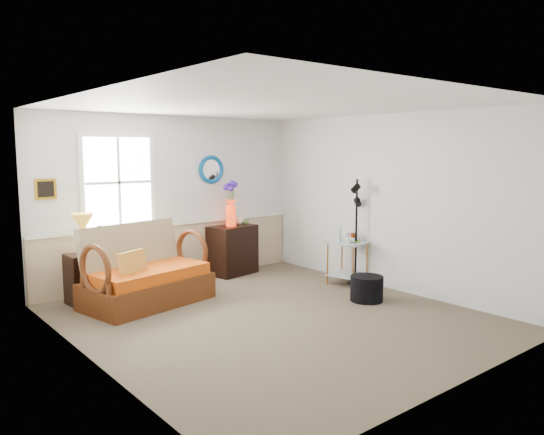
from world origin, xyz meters
TOP-DOWN VIEW (x-y plane):
  - floor at (0.00, 0.00)m, footprint 4.50×5.00m
  - ceiling at (0.00, 0.00)m, footprint 4.50×5.00m
  - walls at (0.00, 0.00)m, footprint 4.51×5.01m
  - wainscot at (0.00, 2.48)m, footprint 4.46×0.02m
  - chair_rail at (0.00, 2.47)m, footprint 4.46×0.04m
  - window at (-0.90, 2.47)m, footprint 1.14×0.06m
  - picture at (-1.92, 2.48)m, footprint 0.28×0.03m
  - mirror at (0.70, 2.48)m, footprint 0.47×0.07m
  - loveseat at (-0.94, 1.55)m, footprint 1.80×1.23m
  - throw_pillow at (-1.18, 1.43)m, footprint 0.42×0.27m
  - lamp_stand at (-1.61, 2.11)m, footprint 0.41×0.41m
  - table_lamp at (-1.59, 2.08)m, footprint 0.30×0.30m
  - potted_plant at (-1.45, 2.08)m, footprint 0.48×0.50m
  - cabinet at (0.96, 2.26)m, footprint 0.84×0.62m
  - flower_vase at (0.92, 2.24)m, footprint 0.28×0.28m
  - side_table at (1.94, 0.57)m, footprint 0.63×0.63m
  - tabletop_items at (1.98, 0.62)m, footprint 0.44×0.44m
  - floor_lamp at (2.08, 0.53)m, footprint 0.24×0.24m
  - ottoman at (1.47, -0.23)m, footprint 0.46×0.46m

SIDE VIEW (x-z plane):
  - floor at x=0.00m, z-range -0.01..0.01m
  - ottoman at x=1.47m, z-range 0.00..0.35m
  - side_table at x=1.94m, z-range 0.00..0.66m
  - lamp_stand at x=-1.61m, z-range 0.00..0.68m
  - cabinet at x=0.96m, z-range 0.00..0.82m
  - wainscot at x=0.00m, z-range 0.00..0.90m
  - loveseat at x=-0.94m, z-range 0.00..1.08m
  - throw_pillow at x=-1.18m, z-range 0.35..0.77m
  - tabletop_items at x=1.98m, z-range 0.66..0.88m
  - floor_lamp at x=2.08m, z-range 0.00..1.63m
  - potted_plant at x=-1.45m, z-range 0.68..0.99m
  - chair_rail at x=0.00m, z-range 0.89..0.95m
  - table_lamp at x=-1.59m, z-range 0.68..1.23m
  - flower_vase at x=0.92m, z-range 0.82..1.55m
  - walls at x=0.00m, z-range 0.00..2.60m
  - picture at x=-1.92m, z-range 1.41..1.69m
  - window at x=-0.90m, z-range 0.88..2.32m
  - mirror at x=0.70m, z-range 1.51..1.99m
  - ceiling at x=0.00m, z-range 2.60..2.60m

